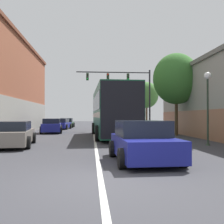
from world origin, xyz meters
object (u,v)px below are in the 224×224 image
(street_lamp, at_px, (208,96))
(parked_car_left_distant, at_px, (67,123))
(parked_car_left_far, at_px, (13,134))
(traffic_signal_gantry, at_px, (126,85))
(hatchback_foreground, at_px, (143,142))
(street_tree_near, at_px, (176,79))
(street_tree_far, at_px, (147,95))
(parked_car_left_mid, at_px, (61,124))
(parked_car_left_near, at_px, (52,126))
(bus, at_px, (113,110))

(street_lamp, bearing_deg, parked_car_left_distant, 112.04)
(parked_car_left_far, distance_m, traffic_signal_gantry, 17.40)
(hatchback_foreground, height_order, street_tree_near, street_tree_near)
(hatchback_foreground, bearing_deg, parked_car_left_far, 47.43)
(street_lamp, height_order, street_tree_near, street_tree_near)
(parked_car_left_far, distance_m, street_tree_far, 20.65)
(parked_car_left_mid, xyz_separation_m, parked_car_left_far, (-0.40, -18.31, 0.00))
(parked_car_left_far, relative_size, street_tree_near, 0.71)
(parked_car_left_near, height_order, traffic_signal_gantry, traffic_signal_gantry)
(traffic_signal_gantry, xyz_separation_m, street_tree_near, (3.11, -7.96, -0.39))
(hatchback_foreground, bearing_deg, street_lamp, -46.32)
(hatchback_foreground, bearing_deg, traffic_signal_gantry, -8.14)
(parked_car_left_far, xyz_separation_m, street_lamp, (10.38, -0.38, 2.02))
(traffic_signal_gantry, bearing_deg, street_tree_far, 40.05)
(parked_car_left_mid, height_order, street_tree_far, street_tree_far)
(parked_car_left_near, bearing_deg, parked_car_left_far, 172.71)
(street_lamp, bearing_deg, parked_car_left_mid, 118.10)
(parked_car_left_far, height_order, traffic_signal_gantry, traffic_signal_gantry)
(parked_car_left_near, xyz_separation_m, parked_car_left_far, (-0.36, -11.17, -0.03))
(street_tree_far, bearing_deg, parked_car_left_mid, 174.19)
(hatchback_foreground, height_order, parked_car_left_distant, hatchback_foreground)
(bus, bearing_deg, parked_car_left_mid, 21.29)
(parked_car_left_far, relative_size, street_lamp, 1.21)
(parked_car_left_distant, xyz_separation_m, street_tree_near, (10.43, -16.86, 4.02))
(bus, bearing_deg, hatchback_foreground, 179.48)
(street_tree_near, bearing_deg, hatchback_foreground, -113.38)
(hatchback_foreground, xyz_separation_m, parked_car_left_distant, (-5.29, 28.75, -0.04))
(traffic_signal_gantry, bearing_deg, parked_car_left_distant, 129.44)
(street_lamp, height_order, street_tree_far, street_tree_far)
(hatchback_foreground, relative_size, parked_car_left_far, 0.81)
(parked_car_left_far, relative_size, street_tree_far, 0.84)
(parked_car_left_distant, bearing_deg, street_lamp, -157.46)
(parked_car_left_near, xyz_separation_m, street_tree_near, (10.69, -4.29, 3.98))
(bus, height_order, traffic_signal_gantry, traffic_signal_gantry)
(parked_car_left_near, bearing_deg, bus, -140.98)
(street_tree_near, bearing_deg, street_tree_far, 91.38)
(street_tree_near, bearing_deg, street_lamp, -95.28)
(bus, xyz_separation_m, street_tree_far, (5.09, 11.53, 2.12))
(bus, height_order, parked_car_left_near, bus)
(bus, height_order, street_tree_far, street_tree_far)
(parked_car_left_far, distance_m, parked_car_left_distant, 23.75)
(hatchback_foreground, xyz_separation_m, parked_car_left_far, (-5.91, 5.00, -0.04))
(street_tree_near, bearing_deg, bus, -167.66)
(bus, relative_size, street_tree_near, 1.58)
(parked_car_left_near, relative_size, street_tree_far, 0.84)
(bus, height_order, hatchback_foreground, bus)
(hatchback_foreground, xyz_separation_m, street_lamp, (4.47, 4.63, 1.99))
(street_tree_far, bearing_deg, street_tree_near, -88.62)
(street_lamp, distance_m, street_tree_far, 17.70)
(parked_car_left_near, height_order, parked_car_left_mid, parked_car_left_near)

